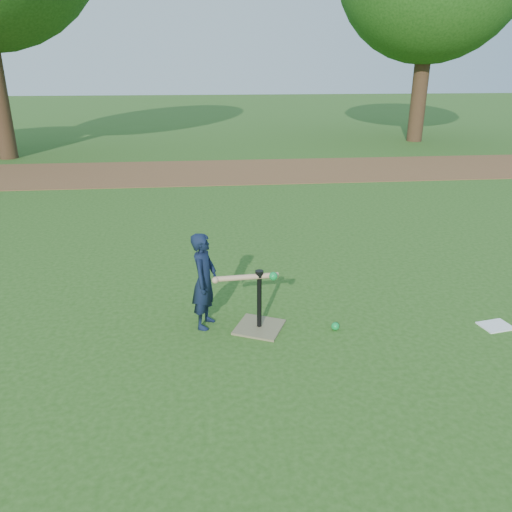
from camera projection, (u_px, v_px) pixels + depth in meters
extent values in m
plane|color=#285116|center=(273.00, 318.00, 5.14)|extent=(80.00, 80.00, 0.00)
cube|color=brown|center=(230.00, 171.00, 12.09)|extent=(24.00, 3.00, 0.01)
imported|color=#101A31|center=(204.00, 281.00, 4.82)|extent=(0.33, 0.41, 0.97)
sphere|color=#0D993C|center=(335.00, 326.00, 4.88)|extent=(0.08, 0.08, 0.08)
cube|color=white|center=(496.00, 326.00, 4.96)|extent=(0.34, 0.28, 0.01)
cube|color=olive|center=(259.00, 327.00, 4.93)|extent=(0.57, 0.57, 0.02)
cylinder|color=black|center=(259.00, 301.00, 4.82)|extent=(0.05, 0.05, 0.55)
cylinder|color=black|center=(259.00, 274.00, 4.72)|extent=(0.08, 0.08, 0.06)
cylinder|color=tan|center=(247.00, 277.00, 4.70)|extent=(0.60, 0.09, 0.05)
sphere|color=tan|center=(215.00, 280.00, 4.63)|extent=(0.06, 0.06, 0.06)
sphere|color=#0D993C|center=(273.00, 276.00, 4.65)|extent=(0.08, 0.08, 0.08)
cylinder|color=#382316|center=(420.00, 88.00, 16.30)|extent=(0.50, 0.50, 3.42)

